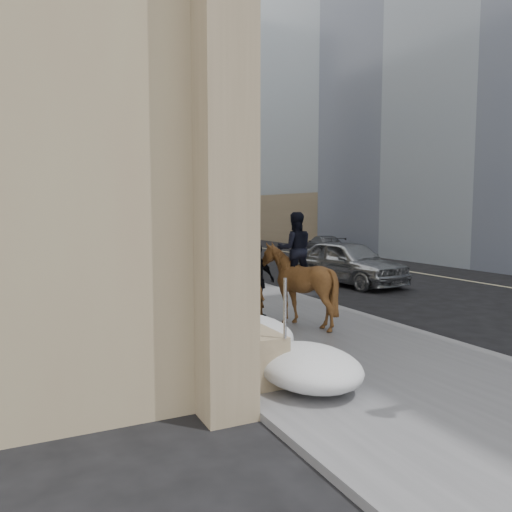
{
  "coord_description": "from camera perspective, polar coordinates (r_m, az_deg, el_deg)",
  "views": [
    {
      "loc": [
        -5.31,
        -8.32,
        2.81
      ],
      "look_at": [
        -0.26,
        2.2,
        1.7
      ],
      "focal_mm": 35.0,
      "sensor_mm": 36.0,
      "label": 1
    }
  ],
  "objects": [
    {
      "name": "car_silver",
      "position": [
        18.88,
        10.48,
        -0.69
      ],
      "size": [
        2.6,
        5.07,
        1.65
      ],
      "primitive_type": "imported",
      "rotation": [
        0.0,
        0.0,
        0.14
      ],
      "color": "#94979B",
      "rests_on": "ground"
    },
    {
      "name": "sidewalk",
      "position": [
        19.27,
        -9.41,
        -2.84
      ],
      "size": [
        5.0,
        80.0,
        0.12
      ],
      "primitive_type": "cube",
      "color": "#57575A",
      "rests_on": "ground"
    },
    {
      "name": "lane_line",
      "position": [
        24.36,
        15.04,
        -1.37
      ],
      "size": [
        0.15,
        70.0,
        0.01
      ],
      "primitive_type": "cube",
      "color": "#BFB78C",
      "rests_on": "ground"
    },
    {
      "name": "pedestrian",
      "position": [
        12.09,
        -0.1,
        -2.91
      ],
      "size": [
        1.15,
        0.61,
        1.87
      ],
      "primitive_type": "imported",
      "rotation": [
        0.0,
        0.0,
        0.14
      ],
      "color": "black",
      "rests_on": "sidewalk"
    },
    {
      "name": "mounted_horse_left",
      "position": [
        11.75,
        -2.39,
        -2.67
      ],
      "size": [
        1.71,
        2.49,
        2.63
      ],
      "rotation": [
        0.0,
        0.0,
        3.47
      ],
      "color": "#4F3217",
      "rests_on": "sidewalk"
    },
    {
      "name": "curb",
      "position": [
        20.15,
        -2.23,
        -2.41
      ],
      "size": [
        0.24,
        80.0,
        0.12
      ],
      "primitive_type": "cube",
      "color": "slate",
      "rests_on": "ground"
    },
    {
      "name": "far_podium",
      "position": [
        27.73,
        23.02,
        3.33
      ],
      "size": [
        2.0,
        80.0,
        4.0
      ],
      "primitive_type": "cube",
      "color": "#877557",
      "rests_on": "ground"
    },
    {
      "name": "mounted_horse_right",
      "position": [
        11.52,
        4.7,
        -2.64
      ],
      "size": [
        2.0,
        2.12,
        2.61
      ],
      "rotation": [
        0.0,
        0.0,
        2.81
      ],
      "color": "#4F3116",
      "rests_on": "sidewalk"
    },
    {
      "name": "ground",
      "position": [
        10.26,
        6.74,
        -10.5
      ],
      "size": [
        140.0,
        140.0,
        0.0
      ],
      "primitive_type": "plane",
      "color": "black",
      "rests_on": "ground"
    },
    {
      "name": "limestone_building",
      "position": [
        28.93,
        -26.17,
        17.05
      ],
      "size": [
        6.1,
        44.0,
        18.0
      ],
      "color": "#998364",
      "rests_on": "ground"
    },
    {
      "name": "bg_building_far",
      "position": [
        80.64,
        -26.47,
        9.99
      ],
      "size": [
        24.0,
        12.0,
        20.0
      ],
      "primitive_type": "cube",
      "color": "gray",
      "rests_on": "ground"
    },
    {
      "name": "car_grey",
      "position": [
        31.0,
        7.68,
        1.26
      ],
      "size": [
        2.49,
        4.28,
        1.17
      ],
      "primitive_type": "imported",
      "rotation": [
        0.0,
        0.0,
        2.91
      ],
      "color": "slate",
      "rests_on": "ground"
    },
    {
      "name": "bg_building_mid",
      "position": [
        69.85,
        -18.25,
        14.38
      ],
      "size": [
        30.0,
        12.0,
        28.0
      ],
      "primitive_type": "cube",
      "color": "slate",
      "rests_on": "ground"
    },
    {
      "name": "streetlight_far",
      "position": [
        43.11,
        -15.01,
        7.6
      ],
      "size": [
        1.71,
        0.24,
        8.0
      ],
      "color": "#2D2D30",
      "rests_on": "ground"
    },
    {
      "name": "snow_bank",
      "position": [
        17.04,
        -12.23,
        -2.58
      ],
      "size": [
        1.7,
        18.1,
        0.76
      ],
      "color": "silver",
      "rests_on": "sidewalk"
    },
    {
      "name": "traffic_signal",
      "position": [
        31.23,
        -12.07,
        7.5
      ],
      "size": [
        4.1,
        0.22,
        6.0
      ],
      "color": "#2D2D30",
      "rests_on": "ground"
    },
    {
      "name": "streetlight_mid",
      "position": [
        23.79,
        -5.89,
        9.67
      ],
      "size": [
        1.71,
        0.24,
        8.0
      ],
      "color": "#2D2D30",
      "rests_on": "ground"
    }
  ]
}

